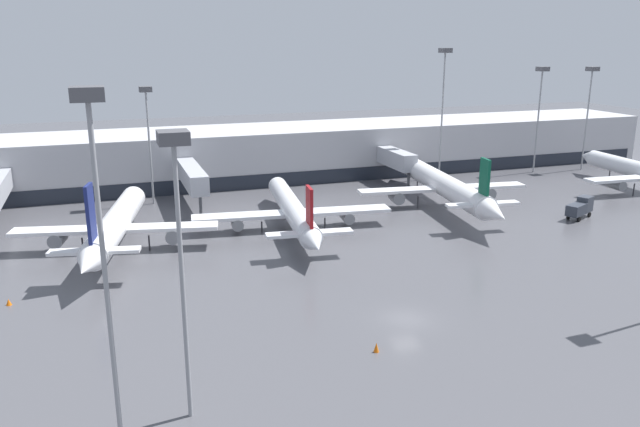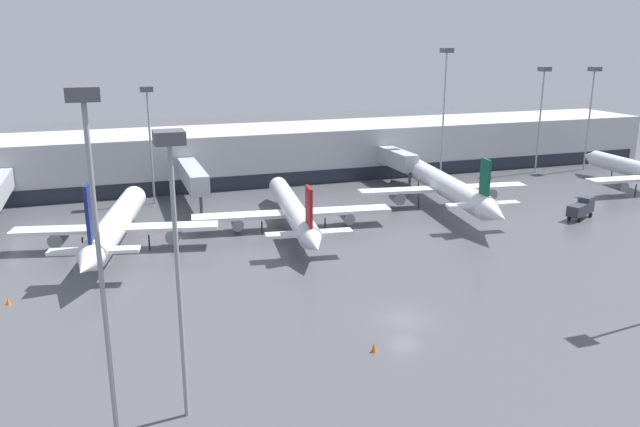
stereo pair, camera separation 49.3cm
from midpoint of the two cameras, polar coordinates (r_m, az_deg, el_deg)
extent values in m
plane|color=#4C4C51|center=(56.99, 7.63, -9.54)|extent=(320.00, 320.00, 0.00)
cube|color=#B2B2B7|center=(112.13, -6.72, 5.42)|extent=(160.00, 16.00, 9.00)
cube|color=#1E232D|center=(105.08, -5.69, 2.93)|extent=(156.80, 0.10, 2.40)
cube|color=#A8AAB2|center=(107.19, 6.88, 5.00)|extent=(2.60, 10.54, 2.80)
cylinder|color=#3F4247|center=(103.71, 7.95, 2.92)|extent=(0.44, 0.44, 3.20)
cube|color=#A8AAB2|center=(94.66, -11.77, 3.38)|extent=(2.60, 15.79, 2.80)
cylinder|color=#3F4247|center=(88.31, -11.01, 0.55)|extent=(0.44, 0.44, 3.20)
cone|color=silver|center=(126.07, 23.13, 4.82)|extent=(2.90, 3.30, 2.68)
cylinder|color=slate|center=(110.05, 25.35, 2.41)|extent=(1.78, 3.19, 1.55)
cylinder|color=#2D2D33|center=(121.63, 24.83, 3.19)|extent=(0.20, 0.20, 1.98)
cylinder|color=#2D2D33|center=(111.58, 26.65, 1.97)|extent=(0.20, 0.20, 1.98)
cylinder|color=silver|center=(82.39, -2.77, 0.50)|extent=(6.14, 26.87, 2.73)
cone|color=silver|center=(96.67, -4.19, 2.74)|extent=(2.96, 3.31, 2.59)
cone|color=silver|center=(67.85, -0.66, -2.81)|extent=(2.96, 4.38, 2.46)
cube|color=silver|center=(81.90, -2.69, 0.01)|extent=(26.34, 6.31, 0.44)
cube|color=silver|center=(70.68, -1.16, -1.82)|extent=(10.08, 2.93, 0.35)
cube|color=maroon|center=(69.85, -1.17, 0.50)|extent=(0.70, 2.71, 4.83)
cylinder|color=slate|center=(81.32, -7.78, -0.84)|extent=(1.91, 3.44, 1.50)
cylinder|color=slate|center=(83.56, 2.28, -0.25)|extent=(1.91, 3.44, 1.50)
cylinder|color=#2D2D33|center=(91.19, -3.63, 0.71)|extent=(0.20, 0.20, 1.43)
cylinder|color=#2D2D33|center=(81.11, -5.52, -1.23)|extent=(0.20, 0.20, 1.43)
cylinder|color=#2D2D33|center=(82.40, 0.28, -0.88)|extent=(0.20, 0.20, 1.43)
cylinder|color=white|center=(95.55, 10.85, 2.75)|extent=(7.32, 30.67, 3.24)
cone|color=white|center=(111.15, 7.54, 4.68)|extent=(3.53, 3.95, 3.08)
cone|color=white|center=(80.00, 15.60, -0.05)|extent=(3.54, 5.21, 2.92)
cube|color=white|center=(95.01, 11.00, 2.27)|extent=(25.88, 6.08, 0.44)
cube|color=white|center=(83.06, 14.49, 0.83)|extent=(9.90, 2.78, 0.35)
cube|color=#0C5138|center=(82.31, 14.64, 3.05)|extent=(0.68, 2.40, 5.30)
cylinder|color=slate|center=(92.75, 6.84, 1.50)|extent=(2.16, 3.11, 1.78)
cylinder|color=slate|center=(98.19, 14.87, 1.87)|extent=(2.16, 3.11, 1.78)
cylinder|color=#2D2D33|center=(105.07, 8.75, 2.67)|extent=(0.20, 0.20, 1.85)
cylinder|color=#2D2D33|center=(93.25, 8.78, 1.02)|extent=(0.20, 0.20, 1.85)
cylinder|color=#2D2D33|center=(96.38, 13.38, 1.25)|extent=(0.20, 0.20, 1.85)
cylinder|color=white|center=(77.73, -18.29, -0.78)|extent=(8.33, 24.81, 3.07)
cone|color=white|center=(91.09, -16.64, 1.69)|extent=(3.58, 3.93, 2.92)
cone|color=white|center=(64.10, -20.74, -4.45)|extent=(3.69, 5.10, 2.77)
cube|color=white|center=(77.31, -18.33, -1.35)|extent=(23.78, 7.79, 0.44)
cube|color=white|center=(67.02, -20.12, -3.25)|extent=(9.14, 3.44, 0.35)
cube|color=navy|center=(65.97, -20.43, -0.16)|extent=(0.88, 2.49, 6.27)
cylinder|color=slate|center=(79.19, -22.99, -2.12)|extent=(2.30, 3.31, 1.69)
cylinder|color=slate|center=(76.51, -13.39, -1.87)|extent=(2.30, 3.31, 1.69)
cylinder|color=#2D2D33|center=(85.93, -17.16, -0.76)|extent=(0.20, 0.20, 1.84)
cylinder|color=#2D2D33|center=(78.08, -21.05, -2.74)|extent=(0.20, 0.20, 1.84)
cylinder|color=#2D2D33|center=(76.54, -15.53, -2.61)|extent=(0.20, 0.20, 1.84)
cube|color=#2D333D|center=(93.08, 22.25, 0.33)|extent=(3.71, 2.93, 1.49)
cube|color=#333842|center=(95.40, 22.92, 0.82)|extent=(2.52, 2.31, 2.17)
cylinder|color=black|center=(96.09, 22.44, 0.08)|extent=(0.74, 0.52, 0.70)
cylinder|color=black|center=(95.54, 23.27, -0.09)|extent=(0.74, 0.52, 0.70)
cylinder|color=black|center=(93.12, 21.61, -0.30)|extent=(0.74, 0.52, 0.70)
cylinder|color=black|center=(92.55, 22.46, -0.48)|extent=(0.74, 0.52, 0.70)
cone|color=orange|center=(98.03, 15.85, 0.95)|extent=(0.46, 0.46, 0.61)
cone|color=orange|center=(51.05, 4.89, -12.10)|extent=(0.45, 0.45, 0.80)
cone|color=orange|center=(81.11, -19.64, -2.33)|extent=(0.43, 0.43, 0.77)
cone|color=orange|center=(66.10, -26.77, -7.24)|extent=(0.51, 0.51, 0.63)
cylinder|color=gray|center=(40.23, -12.79, -6.69)|extent=(0.30, 0.30, 18.17)
cube|color=#4C4C51|center=(37.74, -13.65, 6.77)|extent=(1.80, 1.80, 0.80)
cylinder|color=gray|center=(113.25, 10.96, 8.66)|extent=(0.30, 0.30, 21.95)
cube|color=#4C4C51|center=(112.51, 11.27, 14.42)|extent=(1.80, 1.80, 0.80)
cylinder|color=gray|center=(129.31, 23.09, 7.77)|extent=(0.30, 0.30, 18.52)
cube|color=#4C4C51|center=(128.56, 23.56, 12.03)|extent=(1.80, 1.80, 0.80)
cylinder|color=gray|center=(96.69, -15.44, 5.69)|extent=(0.30, 0.30, 16.79)
cube|color=#4C4C51|center=(95.66, -15.82, 10.88)|extent=(1.80, 1.80, 0.80)
cylinder|color=gray|center=(39.06, -19.36, -5.78)|extent=(0.30, 0.30, 20.85)
cube|color=#4C4C51|center=(36.71, -20.88, 10.18)|extent=(1.80, 1.80, 0.80)
cylinder|color=gray|center=(123.16, 19.17, 7.85)|extent=(0.30, 0.30, 18.63)
cube|color=#4C4C51|center=(122.38, 19.58, 12.35)|extent=(1.80, 1.80, 0.80)
camera|label=1|loc=(0.25, -90.18, -0.05)|focal=35.00mm
camera|label=2|loc=(0.25, 89.82, 0.05)|focal=35.00mm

